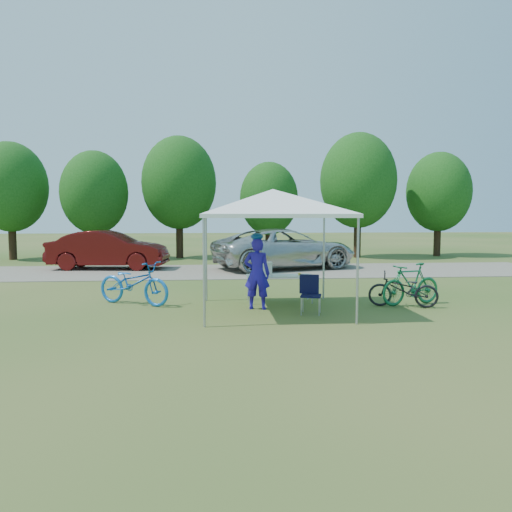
{
  "coord_description": "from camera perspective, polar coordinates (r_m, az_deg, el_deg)",
  "views": [
    {
      "loc": [
        -1.33,
        -11.02,
        2.15
      ],
      "look_at": [
        -0.2,
        2.0,
        1.08
      ],
      "focal_mm": 35.0,
      "sensor_mm": 36.0,
      "label": 1
    }
  ],
  "objects": [
    {
      "name": "ground",
      "position": [
        11.3,
        1.9,
        -6.3
      ],
      "size": [
        100.0,
        100.0,
        0.0
      ],
      "primitive_type": "plane",
      "color": "#2D5119",
      "rests_on": "ground"
    },
    {
      "name": "gravel_strip",
      "position": [
        19.18,
        -0.95,
        -1.73
      ],
      "size": [
        24.0,
        5.0,
        0.02
      ],
      "primitive_type": "cube",
      "color": "gray",
      "rests_on": "ground"
    },
    {
      "name": "canopy",
      "position": [
        11.11,
        1.93,
        7.26
      ],
      "size": [
        4.53,
        4.53,
        3.0
      ],
      "color": "#A5A5AA",
      "rests_on": "ground"
    },
    {
      "name": "treeline",
      "position": [
        25.12,
        -2.61,
        7.83
      ],
      "size": [
        24.89,
        4.28,
        6.3
      ],
      "color": "#382314",
      "rests_on": "ground"
    },
    {
      "name": "folding_table",
      "position": [
        12.38,
        2.71,
        -2.41
      ],
      "size": [
        1.63,
        0.68,
        0.67
      ],
      "color": "white",
      "rests_on": "ground"
    },
    {
      "name": "folding_chair",
      "position": [
        11.05,
        6.2,
        -3.97
      ],
      "size": [
        0.53,
        0.55,
        0.84
      ],
      "rotation": [
        0.0,
        0.0,
        -0.27
      ],
      "color": "black",
      "rests_on": "ground"
    },
    {
      "name": "cooler",
      "position": [
        12.31,
        0.78,
        -1.46
      ],
      "size": [
        0.45,
        0.31,
        0.33
      ],
      "color": "white",
      "rests_on": "folding_table"
    },
    {
      "name": "ice_cream_cup",
      "position": [
        12.4,
        5.01,
        -2.08
      ],
      "size": [
        0.07,
        0.07,
        0.06
      ],
      "primitive_type": "cylinder",
      "color": "yellow",
      "rests_on": "folding_table"
    },
    {
      "name": "cyclist",
      "position": [
        11.41,
        0.12,
        -2.04
      ],
      "size": [
        0.67,
        0.53,
        1.64
      ],
      "primitive_type": "imported",
      "rotation": [
        0.0,
        0.0,
        2.89
      ],
      "color": "#2315AC",
      "rests_on": "ground"
    },
    {
      "name": "bike_blue",
      "position": [
        12.37,
        -13.79,
        -3.0
      ],
      "size": [
        2.09,
        1.6,
        1.05
      ],
      "primitive_type": "imported",
      "rotation": [
        0.0,
        0.0,
        1.05
      ],
      "color": "blue",
      "rests_on": "ground"
    },
    {
      "name": "bike_green",
      "position": [
        12.54,
        17.29,
        -3.08
      ],
      "size": [
        1.74,
        0.99,
        1.01
      ],
      "primitive_type": "imported",
      "rotation": [
        0.0,
        0.0,
        -1.24
      ],
      "color": "#176A3D",
      "rests_on": "ground"
    },
    {
      "name": "bike_dark",
      "position": [
        12.2,
        16.47,
        -3.69
      ],
      "size": [
        1.68,
        1.02,
        0.84
      ],
      "primitive_type": "imported",
      "rotation": [
        0.0,
        0.0,
        -1.89
      ],
      "color": "black",
      "rests_on": "ground"
    },
    {
      "name": "minivan",
      "position": [
        19.98,
        3.33,
        0.85
      ],
      "size": [
        6.31,
        4.36,
        1.6
      ],
      "primitive_type": "imported",
      "rotation": [
        0.0,
        0.0,
        1.9
      ],
      "color": "beige",
      "rests_on": "gravel_strip"
    },
    {
      "name": "sedan",
      "position": [
        20.67,
        -16.5,
        0.68
      ],
      "size": [
        4.76,
        2.08,
        1.52
      ],
      "primitive_type": "imported",
      "rotation": [
        0.0,
        0.0,
        1.47
      ],
      "color": "#4E0E0D",
      "rests_on": "gravel_strip"
    }
  ]
}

